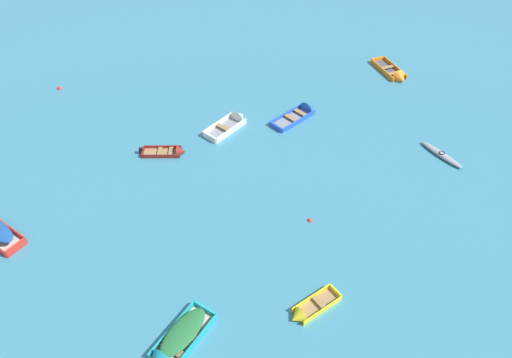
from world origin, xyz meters
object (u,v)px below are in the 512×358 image
(rowboat_blue_far_left, at_px, (303,112))
(mooring_buoy_trailing, at_px, (60,89))
(rowboat_white_center, at_px, (233,122))
(rowboat_turquoise_back_row_right, at_px, (174,346))
(kayak_grey_outer_right, at_px, (441,154))
(mooring_buoy_central, at_px, (310,221))
(rowboat_yellow_distant_center, at_px, (306,312))
(rowboat_maroon_midfield_right, at_px, (173,152))
(rowboat_orange_back_row_center, at_px, (396,75))

(rowboat_blue_far_left, relative_size, mooring_buoy_trailing, 9.90)
(rowboat_white_center, xyz_separation_m, rowboat_turquoise_back_row_right, (-5.61, -17.46, 0.13))
(kayak_grey_outer_right, xyz_separation_m, mooring_buoy_central, (-10.68, -4.11, -0.16))
(rowboat_yellow_distant_center, relative_size, rowboat_blue_far_left, 0.74)
(rowboat_turquoise_back_row_right, height_order, rowboat_maroon_midfield_right, rowboat_turquoise_back_row_right)
(kayak_grey_outer_right, distance_m, mooring_buoy_trailing, 30.71)
(kayak_grey_outer_right, xyz_separation_m, rowboat_yellow_distant_center, (-12.62, -10.24, 0.00))
(rowboat_orange_back_row_center, height_order, rowboat_maroon_midfield_right, rowboat_orange_back_row_center)
(rowboat_maroon_midfield_right, height_order, mooring_buoy_trailing, rowboat_maroon_midfield_right)
(rowboat_turquoise_back_row_right, distance_m, rowboat_maroon_midfield_right, 14.86)
(rowboat_turquoise_back_row_right, height_order, mooring_buoy_trailing, rowboat_turquoise_back_row_right)
(rowboat_blue_far_left, height_order, mooring_buoy_trailing, rowboat_blue_far_left)
(rowboat_orange_back_row_center, xyz_separation_m, mooring_buoy_trailing, (-28.34, 3.63, -0.18))
(mooring_buoy_trailing, bearing_deg, rowboat_maroon_midfield_right, -49.52)
(rowboat_orange_back_row_center, height_order, rowboat_turquoise_back_row_right, rowboat_turquoise_back_row_right)
(rowboat_turquoise_back_row_right, bearing_deg, rowboat_yellow_distant_center, 5.83)
(kayak_grey_outer_right, relative_size, mooring_buoy_central, 10.87)
(mooring_buoy_central, bearing_deg, rowboat_turquoise_back_row_right, -141.82)
(rowboat_yellow_distant_center, bearing_deg, rowboat_turquoise_back_row_right, -174.17)
(kayak_grey_outer_right, bearing_deg, rowboat_turquoise_back_row_right, -150.54)
(rowboat_turquoise_back_row_right, bearing_deg, rowboat_blue_far_left, 57.88)
(rowboat_white_center, xyz_separation_m, mooring_buoy_central, (3.06, -10.64, -0.21))
(rowboat_blue_far_left, bearing_deg, kayak_grey_outer_right, -39.68)
(rowboat_turquoise_back_row_right, relative_size, rowboat_blue_far_left, 0.93)
(kayak_grey_outer_right, bearing_deg, rowboat_yellow_distant_center, -140.93)
(kayak_grey_outer_right, bearing_deg, rowboat_blue_far_left, 140.32)
(kayak_grey_outer_right, bearing_deg, rowboat_maroon_midfield_right, 168.09)
(kayak_grey_outer_right, bearing_deg, rowboat_orange_back_row_center, 84.13)
(kayak_grey_outer_right, xyz_separation_m, mooring_buoy_trailing, (-27.25, 14.16, -0.16))
(rowboat_orange_back_row_center, distance_m, mooring_buoy_trailing, 28.57)
(rowboat_yellow_distant_center, bearing_deg, rowboat_maroon_midfield_right, 112.55)
(mooring_buoy_central, bearing_deg, rowboat_blue_far_left, 77.27)
(kayak_grey_outer_right, relative_size, rowboat_orange_back_row_center, 0.80)
(rowboat_yellow_distant_center, xyz_separation_m, rowboat_turquoise_back_row_right, (-6.73, -0.69, 0.18))
(rowboat_white_center, height_order, rowboat_blue_far_left, rowboat_white_center)
(kayak_grey_outer_right, distance_m, rowboat_blue_far_left, 10.67)
(rowboat_yellow_distant_center, relative_size, rowboat_maroon_midfield_right, 0.93)
(mooring_buoy_central, bearing_deg, rowboat_orange_back_row_center, 51.23)
(kayak_grey_outer_right, xyz_separation_m, rowboat_maroon_midfield_right, (-18.50, 3.90, -0.02))
(kayak_grey_outer_right, distance_m, rowboat_white_center, 15.21)
(kayak_grey_outer_right, height_order, rowboat_orange_back_row_center, rowboat_orange_back_row_center)
(rowboat_blue_far_left, xyz_separation_m, mooring_buoy_trailing, (-19.04, 7.35, -0.18))
(rowboat_orange_back_row_center, xyz_separation_m, rowboat_turquoise_back_row_right, (-20.44, -21.47, 0.16))
(rowboat_turquoise_back_row_right, xyz_separation_m, mooring_buoy_trailing, (-7.90, 25.10, -0.34))
(rowboat_orange_back_row_center, relative_size, rowboat_maroon_midfield_right, 1.30)
(rowboat_yellow_distant_center, distance_m, rowboat_turquoise_back_row_right, 6.77)
(rowboat_yellow_distant_center, bearing_deg, kayak_grey_outer_right, 39.07)
(rowboat_yellow_distant_center, xyz_separation_m, rowboat_blue_far_left, (4.41, 17.06, 0.01))
(mooring_buoy_trailing, height_order, mooring_buoy_central, mooring_buoy_trailing)
(rowboat_orange_back_row_center, bearing_deg, rowboat_turquoise_back_row_right, -133.59)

